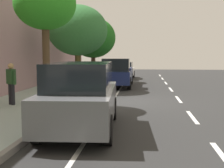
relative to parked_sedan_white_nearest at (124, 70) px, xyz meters
name	(u,v)px	position (x,y,z in m)	size (l,w,h in m)	color
ground	(127,101)	(-1.04, 13.10, -0.75)	(59.86, 59.86, 0.00)	#2C2C2C
sidewalk	(42,98)	(3.17, 13.10, -0.67)	(3.88, 37.41, 0.17)	#9CADA6
curb_edge	(82,99)	(1.15, 13.10, -0.67)	(0.16, 37.41, 0.17)	gray
lane_stripe_centre	(179,99)	(-3.55, 12.29, -0.75)	(0.14, 35.80, 0.01)	white
lane_stripe_bike_edge	(112,101)	(-0.32, 13.10, -0.75)	(0.12, 37.41, 0.01)	white
parked_sedan_white_nearest	(124,70)	(0.00, 0.00, 0.00)	(1.93, 4.44, 1.52)	white
parked_pickup_dark_blue_second	(117,74)	(-0.02, 6.95, 0.15)	(2.04, 5.31, 1.95)	navy
parked_suv_grey_mid	(81,96)	(0.02, 18.65, 0.27)	(2.18, 4.80, 1.99)	slate
bicycle_at_curb	(87,96)	(0.68, 14.34, -0.38)	(1.46, 1.02, 0.75)	black
cyclist_with_backpack	(84,81)	(0.90, 13.87, 0.25)	(0.53, 0.55, 1.66)	#C6B284
street_tree_near_cyclist	(93,38)	(2.19, 3.68, 2.77)	(3.56, 3.56, 4.96)	brown
street_tree_mid_block	(78,31)	(2.19, 9.26, 2.90)	(3.62, 3.62, 5.03)	brown
street_tree_far_end	(45,5)	(2.19, 15.24, 3.47)	(2.52, 2.52, 5.17)	#4F3B26
pedestrian_on_phone	(11,81)	(3.57, 15.57, 0.38)	(0.53, 0.41, 1.70)	black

